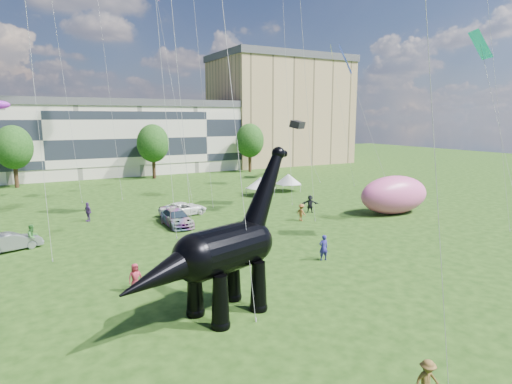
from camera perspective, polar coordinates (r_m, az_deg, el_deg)
ground at (r=22.47m, az=4.30°, el=-16.38°), size 220.00×220.00×0.00m
terrace_row at (r=78.99m, az=-26.68°, el=5.98°), size 78.00×11.00×12.00m
apartment_block at (r=96.48m, az=3.23°, el=10.49°), size 28.00×18.00×22.00m
tree_mid_left at (r=69.93m, az=-29.66°, el=5.61°), size 5.20×5.20×9.44m
tree_mid_right at (r=72.48m, az=-13.59°, el=6.72°), size 5.20×5.20×9.44m
tree_far_right at (r=79.16m, az=-0.83°, el=7.24°), size 5.20×5.20×9.44m
dinosaur_sculpture at (r=21.50m, az=-4.86°, el=-8.18°), size 10.55×4.67×8.69m
car_grey at (r=37.41m, az=-29.83°, el=-5.77°), size 4.43×2.62×1.38m
car_white at (r=44.64m, az=-9.65°, el=-2.22°), size 5.36×3.37×1.38m
car_dark at (r=40.44m, az=-10.56°, el=-3.42°), size 2.10×5.16×1.50m
gazebo_near at (r=54.90m, az=0.60°, el=1.25°), size 4.38×4.38×2.42m
gazebo_far at (r=58.47m, az=4.32°, el=1.74°), size 4.02×4.02×2.40m
inflatable_pink at (r=46.87m, az=17.94°, el=-0.35°), size 8.31×4.67×4.00m
visitors at (r=34.88m, az=-11.23°, el=-5.36°), size 49.08×42.73×1.89m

